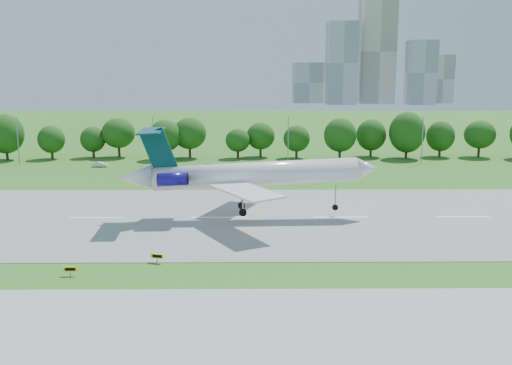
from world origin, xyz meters
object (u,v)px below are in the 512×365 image
object	(u,v)px
taxi_sign_left	(157,256)
service_vehicle_b	(209,165)
airliner	(243,174)
service_vehicle_a	(100,164)

from	to	relation	value
taxi_sign_left	service_vehicle_b	world-z (taller)	service_vehicle_b
taxi_sign_left	service_vehicle_b	xyz separation A→B (m)	(1.15, 72.77, -0.20)
service_vehicle_b	airliner	bearing A→B (deg)	-164.43
service_vehicle_a	service_vehicle_b	world-z (taller)	service_vehicle_b
airliner	service_vehicle_a	bearing A→B (deg)	121.62
airliner	service_vehicle_b	size ratio (longest dim) A/B	10.75
service_vehicle_b	service_vehicle_a	bearing A→B (deg)	91.48
taxi_sign_left	service_vehicle_a	size ratio (longest dim) A/B	0.42
airliner	service_vehicle_a	xyz separation A→B (m)	(-36.75, 52.30, -6.72)
taxi_sign_left	airliner	bearing A→B (deg)	80.78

